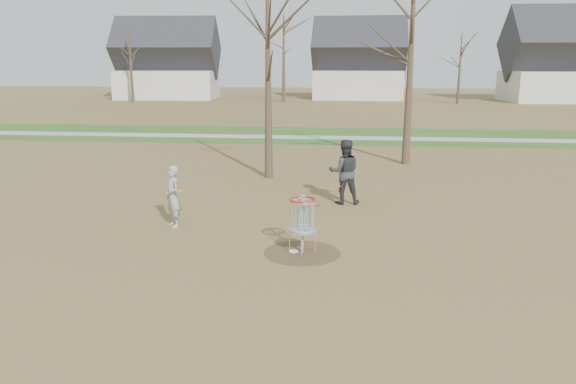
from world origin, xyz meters
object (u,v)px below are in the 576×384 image
at_px(disc_golf_basket, 303,215).
at_px(player_standing, 173,196).
at_px(player_throwing, 344,172).
at_px(disc_grounded, 294,251).

bearing_deg(disc_golf_basket, player_standing, 153.94).
height_order(player_throwing, disc_golf_basket, player_throwing).
bearing_deg(player_standing, disc_golf_basket, 26.42).
distance_m(disc_grounded, disc_golf_basket, 0.92).
distance_m(player_throwing, disc_golf_basket, 4.88).
relative_size(player_throwing, disc_grounded, 9.20).
bearing_deg(player_standing, player_throwing, 86.00).
height_order(disc_grounded, disc_golf_basket, disc_golf_basket).
xyz_separation_m(player_standing, disc_golf_basket, (3.64, -1.78, 0.08)).
height_order(player_throwing, disc_grounded, player_throwing).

